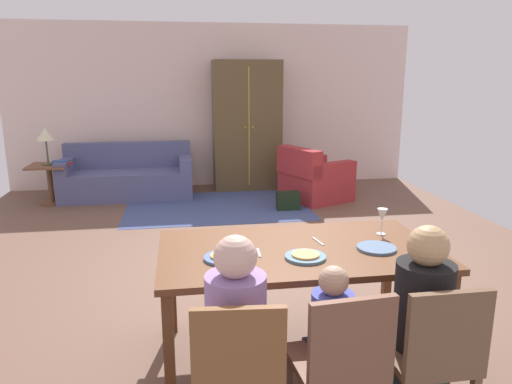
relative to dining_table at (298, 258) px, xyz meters
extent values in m
cube|color=brown|center=(-0.14, 2.05, -0.70)|extent=(6.78, 6.69, 0.02)
cube|color=beige|center=(-0.14, 5.45, 0.66)|extent=(6.78, 0.10, 2.70)
cube|color=brown|center=(0.00, 0.00, 0.05)|extent=(1.77, 1.00, 0.04)
cube|color=brown|center=(-0.83, -0.44, -0.33)|extent=(0.06, 0.06, 0.72)
cube|color=brown|center=(0.83, -0.44, -0.33)|extent=(0.06, 0.06, 0.72)
cube|color=brown|center=(-0.83, 0.44, -0.33)|extent=(0.06, 0.06, 0.72)
cube|color=brown|center=(0.83, 0.44, -0.33)|extent=(0.06, 0.06, 0.72)
cylinder|color=#4E6DA9|center=(-0.49, -0.12, 0.08)|extent=(0.25, 0.25, 0.02)
cylinder|color=gold|center=(-0.49, -0.12, 0.09)|extent=(0.17, 0.17, 0.01)
cylinder|color=#568199|center=(0.00, -0.18, 0.08)|extent=(0.25, 0.25, 0.02)
cylinder|color=#DC9A50|center=(0.00, -0.18, 0.09)|extent=(0.17, 0.17, 0.01)
cylinder|color=slate|center=(0.49, -0.10, 0.08)|extent=(0.25, 0.25, 0.02)
cylinder|color=silver|center=(0.64, 0.18, 0.07)|extent=(0.06, 0.06, 0.01)
cylinder|color=silver|center=(0.64, 0.18, 0.12)|extent=(0.01, 0.01, 0.09)
cone|color=silver|center=(0.64, 0.18, 0.21)|extent=(0.07, 0.07, 0.09)
cube|color=silver|center=(-0.27, -0.05, 0.07)|extent=(0.02, 0.15, 0.01)
cube|color=silver|center=(0.16, 0.10, 0.07)|extent=(0.04, 0.17, 0.01)
cube|color=brown|center=(-0.49, -0.78, -0.26)|extent=(0.46, 0.46, 0.04)
cube|color=brown|center=(-0.50, -0.97, -0.03)|extent=(0.42, 0.08, 0.42)
cylinder|color=#9776B5|center=(-0.49, -0.72, -0.01)|extent=(0.30, 0.30, 0.46)
sphere|color=beige|center=(-0.49, -0.72, 0.31)|extent=(0.21, 0.21, 0.21)
cube|color=brown|center=(0.00, -0.78, -0.26)|extent=(0.45, 0.45, 0.04)
cube|color=brown|center=(0.02, -0.97, -0.03)|extent=(0.42, 0.07, 0.42)
cube|color=brown|center=(0.16, -0.58, -0.49)|extent=(0.04, 0.04, 0.41)
cylinder|color=#454EAC|center=(0.00, -0.72, -0.08)|extent=(0.22, 0.22, 0.33)
sphere|color=tan|center=(0.00, -0.72, 0.16)|extent=(0.15, 0.15, 0.15)
cube|color=brown|center=(0.49, -0.78, -0.26)|extent=(0.42, 0.42, 0.04)
cube|color=brown|center=(0.49, -0.97, -0.03)|extent=(0.42, 0.04, 0.42)
cube|color=brown|center=(0.67, -0.60, -0.49)|extent=(0.04, 0.04, 0.41)
cube|color=brown|center=(0.31, -0.60, -0.49)|extent=(0.04, 0.04, 0.41)
cube|color=#314341|center=(0.49, -0.64, -0.47)|extent=(0.26, 0.34, 0.45)
cylinder|color=black|center=(0.49, -0.72, -0.01)|extent=(0.30, 0.30, 0.46)
sphere|color=tan|center=(0.49, -0.72, 0.31)|extent=(0.21, 0.21, 0.21)
cube|color=#3E4C7C|center=(-0.23, 3.88, -0.69)|extent=(2.60, 1.80, 0.01)
cube|color=#51547E|center=(-1.56, 4.68, -0.48)|extent=(1.98, 0.84, 0.42)
cube|color=#51547E|center=(-1.56, 5.02, -0.07)|extent=(1.98, 0.20, 0.40)
cube|color=#51547E|center=(-2.46, 4.68, -0.17)|extent=(0.18, 0.84, 0.20)
cube|color=#51547E|center=(-0.66, 4.68, -0.17)|extent=(0.18, 0.84, 0.20)
cube|color=#A42C2F|center=(1.30, 4.08, -0.48)|extent=(1.11, 1.12, 0.42)
cube|color=#A42C2F|center=(0.99, 3.94, -0.07)|extent=(0.53, 0.86, 0.40)
cube|color=#A42C2F|center=(1.43, 3.78, -0.17)|extent=(0.84, 0.50, 0.20)
cube|color=#A42C2F|center=(1.16, 4.39, -0.17)|extent=(0.84, 0.50, 0.20)
cube|color=brown|center=(0.36, 5.06, 0.36)|extent=(1.10, 0.56, 2.10)
cube|color=gold|center=(0.36, 4.77, 0.36)|extent=(0.02, 0.01, 1.89)
sphere|color=gold|center=(0.30, 4.77, 0.36)|extent=(0.04, 0.04, 0.04)
sphere|color=gold|center=(0.42, 4.77, 0.36)|extent=(0.04, 0.04, 0.04)
cube|color=brown|center=(-2.65, 4.48, -0.13)|extent=(0.56, 0.56, 0.03)
cylinder|color=brown|center=(-2.65, 4.48, -0.42)|extent=(0.08, 0.08, 0.55)
cylinder|color=brown|center=(-2.65, 4.48, -0.68)|extent=(0.36, 0.36, 0.03)
cylinder|color=#494B2E|center=(-2.65, 4.48, -0.10)|extent=(0.16, 0.16, 0.02)
cylinder|color=#494B2E|center=(-2.65, 4.48, 0.08)|extent=(0.02, 0.02, 0.34)
cone|color=beige|center=(-2.65, 4.48, 0.34)|extent=(0.26, 0.26, 0.18)
cube|color=#A12B2F|center=(-2.43, 4.48, -0.10)|extent=(0.22, 0.16, 0.03)
cube|color=#2F528C|center=(-2.48, 4.50, -0.07)|extent=(0.22, 0.16, 0.03)
cube|color=black|center=(0.75, 3.58, -0.56)|extent=(0.32, 0.16, 0.26)
camera|label=1|loc=(-0.72, -2.83, 1.14)|focal=33.65mm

